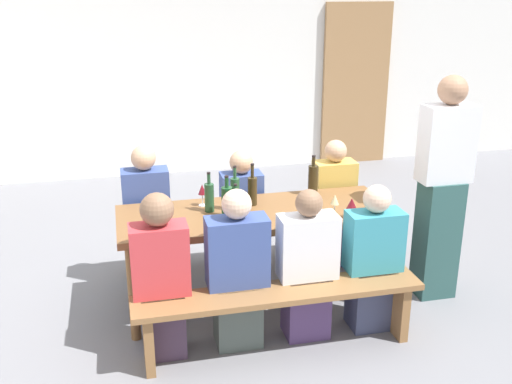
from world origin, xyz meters
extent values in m
plane|color=slate|center=(0.00, 0.00, 0.00)|extent=(24.00, 24.00, 0.00)
cube|color=silver|center=(0.00, 3.56, 1.60)|extent=(14.00, 0.20, 3.20)
cube|color=#9E7247|center=(2.16, 3.42, 1.05)|extent=(0.90, 0.06, 2.10)
cube|color=brown|center=(0.00, 0.00, 0.72)|extent=(2.02, 0.73, 0.05)
cylinder|color=brown|center=(-0.93, -0.31, 0.35)|extent=(0.07, 0.07, 0.70)
cylinder|color=brown|center=(0.93, -0.31, 0.35)|extent=(0.07, 0.07, 0.70)
cylinder|color=brown|center=(-0.93, 0.31, 0.35)|extent=(0.07, 0.07, 0.70)
cylinder|color=brown|center=(0.93, 0.31, 0.35)|extent=(0.07, 0.07, 0.70)
cube|color=olive|center=(0.00, -0.67, 0.43)|extent=(1.92, 0.30, 0.04)
cube|color=olive|center=(-0.86, -0.67, 0.21)|extent=(0.06, 0.24, 0.41)
cube|color=olive|center=(0.86, -0.67, 0.21)|extent=(0.06, 0.24, 0.41)
cube|color=olive|center=(0.00, 0.67, 0.43)|extent=(1.92, 0.30, 0.04)
cube|color=olive|center=(-0.86, 0.67, 0.21)|extent=(0.06, 0.24, 0.41)
cube|color=olive|center=(0.86, 0.67, 0.21)|extent=(0.06, 0.24, 0.41)
cylinder|color=#234C2D|center=(-0.33, 0.08, 0.86)|extent=(0.07, 0.07, 0.21)
cylinder|color=#234C2D|center=(-0.33, 0.08, 1.00)|extent=(0.02, 0.02, 0.08)
cylinder|color=black|center=(-0.33, 0.08, 1.04)|extent=(0.03, 0.03, 0.01)
cylinder|color=#234C2D|center=(-0.14, 0.06, 0.87)|extent=(0.07, 0.07, 0.25)
cylinder|color=#234C2D|center=(-0.14, 0.06, 1.04)|extent=(0.02, 0.02, 0.08)
cylinder|color=black|center=(-0.14, 0.06, 1.08)|extent=(0.03, 0.03, 0.01)
cylinder|color=#332814|center=(0.52, 0.25, 0.87)|extent=(0.08, 0.08, 0.24)
cylinder|color=#332814|center=(0.52, 0.25, 1.02)|extent=(0.03, 0.03, 0.07)
cylinder|color=black|center=(0.52, 0.25, 1.07)|extent=(0.03, 0.03, 0.01)
cylinder|color=#332814|center=(0.01, 0.14, 0.86)|extent=(0.07, 0.07, 0.21)
cylinder|color=#332814|center=(0.01, 0.14, 1.01)|extent=(0.02, 0.02, 0.10)
cylinder|color=black|center=(0.01, 0.14, 1.07)|extent=(0.03, 0.03, 0.01)
cylinder|color=#194723|center=(-0.19, -0.20, 0.85)|extent=(0.06, 0.06, 0.21)
cylinder|color=#194723|center=(-0.19, -0.20, 1.00)|extent=(0.02, 0.02, 0.07)
cylinder|color=black|center=(-0.19, -0.20, 1.04)|extent=(0.02, 0.02, 0.01)
cylinder|color=#194723|center=(-0.23, -0.06, 0.86)|extent=(0.08, 0.08, 0.22)
cylinder|color=#194723|center=(-0.23, -0.06, 1.01)|extent=(0.03, 0.03, 0.07)
cylinder|color=black|center=(-0.23, -0.06, 1.05)|extent=(0.03, 0.03, 0.01)
cylinder|color=silver|center=(0.53, -0.22, 0.75)|extent=(0.06, 0.06, 0.01)
cylinder|color=silver|center=(0.53, -0.22, 0.80)|extent=(0.01, 0.01, 0.08)
cone|color=beige|center=(0.53, -0.22, 0.88)|extent=(0.06, 0.06, 0.07)
cylinder|color=silver|center=(-0.72, -0.16, 0.75)|extent=(0.06, 0.06, 0.01)
cylinder|color=silver|center=(-0.72, -0.16, 0.79)|extent=(0.01, 0.01, 0.07)
cone|color=maroon|center=(-0.72, -0.16, 0.87)|extent=(0.08, 0.08, 0.08)
cylinder|color=silver|center=(-0.36, 0.21, 0.75)|extent=(0.06, 0.06, 0.01)
cylinder|color=silver|center=(-0.36, 0.21, 0.80)|extent=(0.01, 0.01, 0.09)
cone|color=maroon|center=(-0.36, 0.21, 0.88)|extent=(0.06, 0.06, 0.08)
cylinder|color=silver|center=(0.28, -0.27, 0.75)|extent=(0.06, 0.06, 0.01)
cylinder|color=silver|center=(0.28, -0.27, 0.79)|extent=(0.01, 0.01, 0.07)
cone|color=maroon|center=(0.28, -0.27, 0.87)|extent=(0.08, 0.08, 0.08)
cylinder|color=silver|center=(0.63, -0.28, 0.75)|extent=(0.06, 0.06, 0.01)
cylinder|color=silver|center=(0.63, -0.28, 0.79)|extent=(0.01, 0.01, 0.06)
cone|color=maroon|center=(0.63, -0.28, 0.86)|extent=(0.08, 0.08, 0.08)
cube|color=#49354C|center=(-0.75, -0.52, 0.23)|extent=(0.28, 0.24, 0.45)
cube|color=#C6383D|center=(-0.75, -0.52, 0.68)|extent=(0.37, 0.20, 0.47)
sphere|color=#846047|center=(-0.75, -0.52, 1.02)|extent=(0.21, 0.21, 0.21)
cube|color=#4D5852|center=(-0.25, -0.52, 0.23)|extent=(0.30, 0.24, 0.45)
cube|color=#384C8C|center=(-0.25, -0.52, 0.68)|extent=(0.41, 0.20, 0.47)
sphere|color=beige|center=(-0.25, -0.52, 1.02)|extent=(0.20, 0.20, 0.20)
cube|color=#523A69|center=(0.23, -0.52, 0.23)|extent=(0.30, 0.24, 0.45)
cube|color=silver|center=(0.23, -0.52, 0.67)|extent=(0.40, 0.20, 0.44)
sphere|color=#846047|center=(0.23, -0.52, 0.98)|extent=(0.18, 0.18, 0.18)
cube|color=#3E4463|center=(0.71, -0.52, 0.23)|extent=(0.29, 0.24, 0.45)
cube|color=teal|center=(0.71, -0.52, 0.66)|extent=(0.39, 0.20, 0.43)
sphere|color=beige|center=(0.71, -0.52, 0.97)|extent=(0.19, 0.19, 0.19)
cube|color=#45525E|center=(-0.77, 0.52, 0.23)|extent=(0.27, 0.24, 0.45)
cube|color=#384C8C|center=(-0.77, 0.52, 0.71)|extent=(0.36, 0.20, 0.52)
sphere|color=tan|center=(-0.77, 0.52, 1.06)|extent=(0.19, 0.19, 0.19)
cube|color=#412F3D|center=(0.00, 0.52, 0.23)|extent=(0.25, 0.24, 0.45)
cube|color=#384C8C|center=(0.00, 0.52, 0.67)|extent=(0.34, 0.20, 0.43)
sphere|color=tan|center=(0.00, 0.52, 0.98)|extent=(0.19, 0.19, 0.19)
cube|color=navy|center=(0.80, 0.52, 0.23)|extent=(0.26, 0.24, 0.45)
cube|color=gold|center=(0.80, 0.52, 0.69)|extent=(0.35, 0.20, 0.48)
sphere|color=tan|center=(0.80, 0.52, 1.02)|extent=(0.18, 0.18, 0.18)
cube|color=#2C524F|center=(1.39, -0.19, 0.47)|extent=(0.29, 0.24, 0.94)
cube|color=silver|center=(1.39, -0.19, 1.23)|extent=(0.38, 0.20, 0.57)
sphere|color=#A87A5B|center=(1.39, -0.19, 1.62)|extent=(0.21, 0.21, 0.21)
camera|label=1|loc=(-0.95, -4.02, 2.35)|focal=42.29mm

